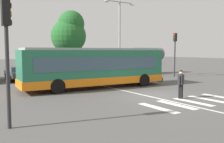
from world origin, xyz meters
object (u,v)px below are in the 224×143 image
at_px(parked_car_teal, 71,70).
at_px(bus_stop_shelter, 148,54).
at_px(twin_arm_street_lamp, 120,30).
at_px(background_tree_right, 69,33).
at_px(traffic_light_far_corner, 175,48).
at_px(parked_car_champagne, 47,72).
at_px(pedestrian_crossing_street, 181,83).
at_px(parked_car_charcoal, 18,73).
at_px(city_transit_bus, 95,67).
at_px(parked_car_silver, 114,68).
at_px(traffic_light_near_corner, 7,43).
at_px(parked_car_blue, 93,69).

xyz_separation_m(parked_car_teal, bus_stop_shelter, (9.89, -1.12, 1.65)).
distance_m(twin_arm_street_lamp, background_tree_right, 8.65).
height_order(traffic_light_far_corner, bus_stop_shelter, traffic_light_far_corner).
xyz_separation_m(parked_car_champagne, parked_car_teal, (2.71, 0.20, 0.00)).
bearing_deg(pedestrian_crossing_street, parked_car_charcoal, 111.47).
bearing_deg(city_transit_bus, traffic_light_far_corner, 12.20).
relative_size(parked_car_silver, twin_arm_street_lamp, 0.56).
xyz_separation_m(traffic_light_far_corner, twin_arm_street_lamp, (-5.23, 3.15, 1.89)).
height_order(parked_car_champagne, parked_car_silver, same).
height_order(city_transit_bus, twin_arm_street_lamp, twin_arm_street_lamp).
height_order(pedestrian_crossing_street, traffic_light_near_corner, traffic_light_near_corner).
relative_size(parked_car_charcoal, parked_car_teal, 0.99).
distance_m(bus_stop_shelter, background_tree_right, 10.63).
height_order(parked_car_champagne, bus_stop_shelter, bus_stop_shelter).
relative_size(city_transit_bus, twin_arm_street_lamp, 1.39).
height_order(parked_car_blue, traffic_light_far_corner, traffic_light_far_corner).
bearing_deg(twin_arm_street_lamp, traffic_light_near_corner, -137.63).
height_order(parked_car_silver, bus_stop_shelter, bus_stop_shelter).
height_order(pedestrian_crossing_street, traffic_light_far_corner, traffic_light_far_corner).
distance_m(city_transit_bus, bus_stop_shelter, 13.37).
height_order(city_transit_bus, bus_stop_shelter, bus_stop_shelter).
bearing_deg(parked_car_silver, city_transit_bus, -132.05).
xyz_separation_m(city_transit_bus, parked_car_silver, (7.10, 7.87, -0.82)).
distance_m(parked_car_champagne, traffic_light_near_corner, 16.33).
distance_m(traffic_light_far_corner, background_tree_right, 13.85).
relative_size(parked_car_champagne, traffic_light_near_corner, 0.98).
relative_size(parked_car_silver, traffic_light_far_corner, 0.96).
xyz_separation_m(traffic_light_far_corner, bus_stop_shelter, (-0.06, 4.39, -0.79)).
bearing_deg(parked_car_charcoal, traffic_light_far_corner, -20.99).
relative_size(parked_car_charcoal, twin_arm_street_lamp, 0.55).
bearing_deg(parked_car_silver, parked_car_teal, 178.70).
height_order(parked_car_blue, parked_car_silver, same).
bearing_deg(pedestrian_crossing_street, parked_car_champagne, 102.70).
bearing_deg(parked_car_teal, parked_car_silver, -1.30).
bearing_deg(parked_car_teal, twin_arm_street_lamp, -26.50).
height_order(parked_car_charcoal, parked_car_blue, same).
xyz_separation_m(parked_car_silver, traffic_light_near_corner, (-14.71, -14.89, 2.35)).
height_order(traffic_light_far_corner, twin_arm_street_lamp, twin_arm_street_lamp).
bearing_deg(parked_car_champagne, background_tree_right, 49.80).
bearing_deg(parked_car_blue, pedestrian_crossing_street, -98.57).
height_order(pedestrian_crossing_street, bus_stop_shelter, bus_stop_shelter).
bearing_deg(parked_car_charcoal, background_tree_right, 35.60).
xyz_separation_m(city_transit_bus, parked_car_charcoal, (-3.81, 8.36, -0.82)).
distance_m(parked_car_teal, bus_stop_shelter, 10.09).
bearing_deg(traffic_light_far_corner, parked_car_charcoal, 159.01).
xyz_separation_m(parked_car_charcoal, background_tree_right, (7.89, 5.65, 4.49)).
bearing_deg(pedestrian_crossing_street, city_transit_bus, 107.49).
distance_m(traffic_light_near_corner, twin_arm_street_lamp, 18.90).
xyz_separation_m(city_transit_bus, traffic_light_far_corner, (11.50, 2.49, 1.62)).
relative_size(city_transit_bus, parked_car_charcoal, 2.53).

